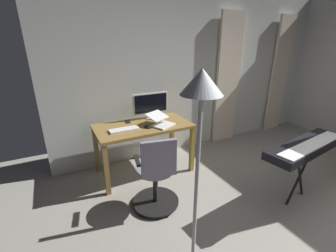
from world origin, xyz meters
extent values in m
cube|color=silver|center=(0.00, -2.68, 1.36)|extent=(5.29, 0.10, 2.73)
cube|color=beige|center=(-1.92, -2.57, 1.18)|extent=(0.44, 0.06, 2.37)
cube|color=beige|center=(-0.50, -2.57, 1.18)|extent=(0.50, 0.06, 2.37)
cube|color=olive|center=(1.36, -2.17, 0.73)|extent=(1.35, 0.72, 0.04)
cube|color=olive|center=(0.73, -1.85, 0.35)|extent=(0.06, 0.06, 0.71)
cube|color=olive|center=(2.00, -1.85, 0.35)|extent=(0.06, 0.06, 0.71)
cube|color=olive|center=(0.73, -2.49, 0.35)|extent=(0.06, 0.06, 0.71)
cube|color=olive|center=(2.00, -2.49, 0.35)|extent=(0.06, 0.06, 0.71)
cylinder|color=black|center=(1.54, -1.39, 0.04)|extent=(0.56, 0.56, 0.02)
sphere|color=black|center=(1.28, -1.34, 0.03)|extent=(0.05, 0.05, 0.05)
sphere|color=black|center=(1.41, -1.61, 0.03)|extent=(0.05, 0.05, 0.05)
sphere|color=black|center=(1.71, -1.58, 0.03)|extent=(0.05, 0.05, 0.05)
sphere|color=black|center=(1.77, -1.28, 0.03)|extent=(0.05, 0.05, 0.05)
sphere|color=black|center=(1.51, -1.13, 0.03)|extent=(0.05, 0.05, 0.05)
cylinder|color=black|center=(1.54, -1.39, 0.26)|extent=(0.06, 0.06, 0.43)
cylinder|color=gray|center=(1.54, -1.39, 0.50)|extent=(0.52, 0.52, 0.05)
cube|color=gray|center=(1.58, -1.19, 0.73)|extent=(0.38, 0.12, 0.41)
cube|color=black|center=(1.73, -1.43, 0.63)|extent=(0.09, 0.24, 0.03)
cube|color=black|center=(1.34, -1.35, 0.63)|extent=(0.09, 0.24, 0.03)
cylinder|color=white|center=(1.14, -2.41, 0.75)|extent=(0.18, 0.18, 0.01)
cylinder|color=white|center=(1.14, -2.41, 0.79)|extent=(0.04, 0.04, 0.07)
cube|color=white|center=(1.14, -2.41, 0.98)|extent=(0.57, 0.03, 0.32)
cube|color=black|center=(1.14, -2.40, 0.98)|extent=(0.52, 0.01, 0.28)
cube|color=white|center=(1.67, -2.09, 0.76)|extent=(0.40, 0.14, 0.02)
cube|color=white|center=(1.12, -2.01, 0.76)|extent=(0.37, 0.33, 0.02)
cube|color=white|center=(1.17, -2.11, 0.87)|extent=(0.36, 0.32, 0.08)
ellipsoid|color=#232328|center=(1.36, -2.06, 0.76)|extent=(0.06, 0.10, 0.04)
cube|color=black|center=(1.51, -2.40, 0.75)|extent=(0.10, 0.16, 0.01)
cylinder|color=black|center=(-0.06, -0.66, 0.35)|extent=(0.39, 0.08, 0.70)
cylinder|color=black|center=(-0.06, -0.66, 0.35)|extent=(0.39, 0.08, 0.70)
cube|color=black|center=(-0.06, -0.66, 0.74)|extent=(1.28, 0.47, 0.09)
cube|color=white|center=(-0.06, -0.61, 0.78)|extent=(1.16, 0.31, 0.01)
cylinder|color=#A5A5A8|center=(1.62, -0.45, 0.78)|extent=(0.03, 0.03, 1.55)
cone|color=#B7BCC1|center=(1.62, -0.45, 1.64)|extent=(0.28, 0.28, 0.17)
camera|label=1|loc=(2.45, 0.70, 1.87)|focal=24.25mm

